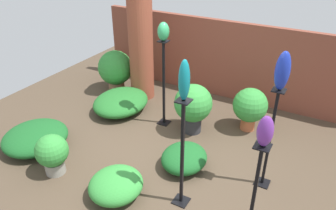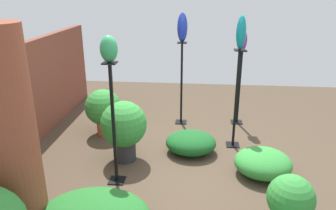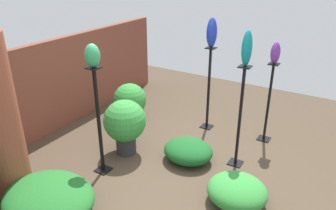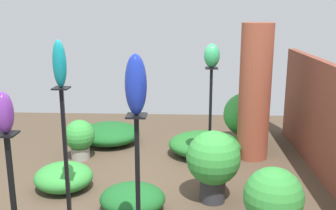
% 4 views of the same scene
% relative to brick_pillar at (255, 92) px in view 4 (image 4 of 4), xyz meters
% --- Properties ---
extents(ground_plane, '(8.00, 8.00, 0.00)m').
position_rel_brick_pillar_xyz_m(ground_plane, '(1.50, -1.60, -1.04)').
color(ground_plane, '#4C3D2D').
extents(brick_pillar, '(0.48, 0.48, 2.09)m').
position_rel_brick_pillar_xyz_m(brick_pillar, '(0.00, 0.00, 0.00)').
color(brick_pillar, brown).
rests_on(brick_pillar, ground).
extents(pedestal_teal, '(0.20, 0.20, 1.52)m').
position_rel_brick_pillar_xyz_m(pedestal_teal, '(2.09, -2.30, -0.34)').
color(pedestal_teal, black).
rests_on(pedestal_teal, ground).
extents(pedestal_cobalt, '(0.20, 0.20, 1.47)m').
position_rel_brick_pillar_xyz_m(pedestal_cobalt, '(2.93, -1.44, -0.36)').
color(pedestal_cobalt, black).
rests_on(pedestal_cobalt, ground).
extents(pedestal_jade, '(0.20, 0.20, 1.56)m').
position_rel_brick_pillar_xyz_m(pedestal_jade, '(0.93, -0.73, -0.32)').
color(pedestal_jade, black).
rests_on(pedestal_jade, ground).
extents(art_vase_teal, '(0.13, 0.14, 0.48)m').
position_rel_brick_pillar_xyz_m(art_vase_teal, '(2.09, -2.30, 0.71)').
color(art_vase_teal, '#0F727A').
rests_on(art_vase_teal, pedestal_teal).
extents(art_vase_cobalt, '(0.18, 0.17, 0.49)m').
position_rel_brick_pillar_xyz_m(art_vase_cobalt, '(2.93, -1.44, 0.67)').
color(art_vase_cobalt, '#192D9E').
rests_on(art_vase_cobalt, pedestal_cobalt).
extents(art_vase_jade, '(0.19, 0.20, 0.30)m').
position_rel_brick_pillar_xyz_m(art_vase_jade, '(0.93, -0.73, 0.67)').
color(art_vase_jade, '#2D9356').
rests_on(art_vase_jade, pedestal_jade).
extents(art_vase_violet, '(0.16, 0.14, 0.33)m').
position_rel_brick_pillar_xyz_m(art_vase_violet, '(3.03, -2.46, 0.46)').
color(art_vase_violet, '#6B2D8C').
rests_on(art_vase_violet, pedestal_violet).
extents(potted_plant_back_center, '(0.65, 0.65, 0.88)m').
position_rel_brick_pillar_xyz_m(potted_plant_back_center, '(1.50, -0.71, -0.52)').
color(potted_plant_back_center, '#2D2D33').
rests_on(potted_plant_back_center, ground).
extents(potted_plant_front_left, '(0.47, 0.47, 0.63)m').
position_rel_brick_pillar_xyz_m(potted_plant_front_left, '(0.22, -2.68, -0.69)').
color(potted_plant_front_left, gray).
rests_on(potted_plant_front_left, ground).
extents(potted_plant_mid_right, '(0.60, 0.60, 0.78)m').
position_rel_brick_pillar_xyz_m(potted_plant_mid_right, '(2.33, -0.17, -0.59)').
color(potted_plant_mid_right, '#B25B38').
rests_on(potted_plant_mid_right, ground).
extents(potted_plant_walkway_edge, '(0.73, 0.73, 0.88)m').
position_rel_brick_pillar_xyz_m(potted_plant_walkway_edge, '(-0.66, -0.03, -0.55)').
color(potted_plant_walkway_edge, '#936B4C').
rests_on(potted_plant_walkway_edge, ground).
extents(foliage_bed_east, '(1.01, 1.06, 0.35)m').
position_rel_brick_pillar_xyz_m(foliage_bed_east, '(-0.53, -2.37, -0.87)').
color(foliage_bed_east, '#195923').
rests_on(foliage_bed_east, ground).
extents(foliage_bed_west, '(0.72, 0.75, 0.34)m').
position_rel_brick_pillar_xyz_m(foliage_bed_west, '(1.28, -2.62, -0.87)').
color(foliage_bed_west, '#338C38').
rests_on(foliage_bed_west, ground).
extents(foliage_bed_center, '(0.67, 0.76, 0.32)m').
position_rel_brick_pillar_xyz_m(foliage_bed_center, '(1.81, -1.65, -0.89)').
color(foliage_bed_center, '#195923').
rests_on(foliage_bed_center, ground).
extents(foliage_bed_rear, '(0.99, 1.17, 0.36)m').
position_rel_brick_pillar_xyz_m(foliage_bed_rear, '(-0.03, -0.73, -0.86)').
color(foliage_bed_rear, '#236B28').
rests_on(foliage_bed_rear, ground).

